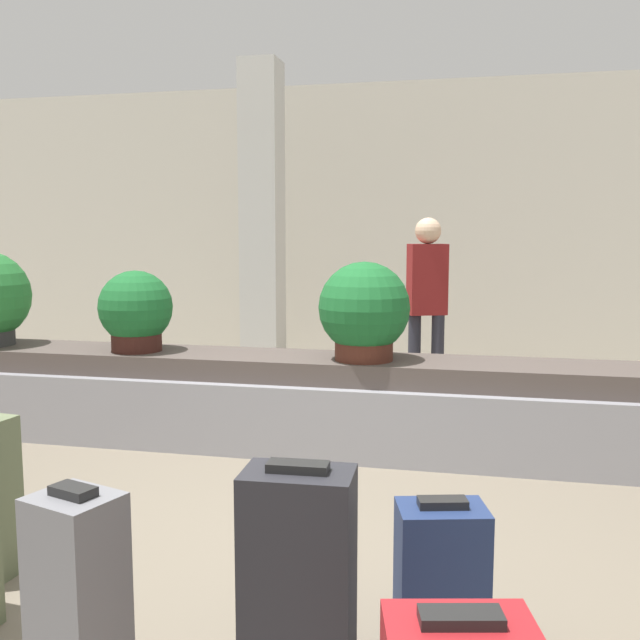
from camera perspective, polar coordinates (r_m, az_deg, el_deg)
ground_plane at (r=3.46m, az=-6.37°, el=-18.02°), size 18.00×18.00×0.00m
back_wall at (r=8.54m, az=5.64°, el=7.88°), size 18.00×0.06×3.20m
carousel at (r=4.90m, az=-0.00°, el=-6.74°), size 7.21×0.74×0.63m
pillar at (r=7.48m, az=-4.63°, el=8.03°), size 0.39×0.39×3.20m
suitcase_0 at (r=2.47m, az=-18.81°, el=-20.42°), size 0.31×0.28×0.70m
suitcase_1 at (r=2.50m, az=-1.74°, el=-19.40°), size 0.38×0.25×0.72m
suitcase_6 at (r=2.69m, az=9.65°, el=-19.61°), size 0.35×0.29×0.55m
potted_plant_0 at (r=5.19m, az=-14.53°, el=0.67°), size 0.52×0.52×0.57m
potted_plant_1 at (r=4.67m, az=3.56°, el=0.66°), size 0.60×0.60×0.65m
traveler_0 at (r=6.18m, az=8.55°, el=2.07°), size 0.36×0.29×1.59m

